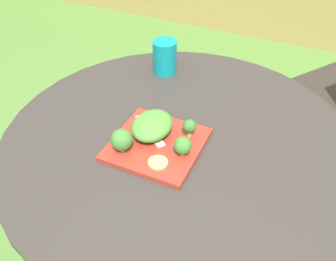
% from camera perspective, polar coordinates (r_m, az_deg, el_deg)
% --- Properties ---
extents(patio_table, '(1.02, 1.02, 0.73)m').
position_cam_1_polar(patio_table, '(1.23, 1.47, -8.85)').
color(patio_table, '#38332D').
rests_on(patio_table, ground_plane).
extents(salad_plate, '(0.24, 0.24, 0.01)m').
position_cam_1_polar(salad_plate, '(1.03, -1.73, -2.14)').
color(salad_plate, '#AD3323').
rests_on(salad_plate, patio_table).
extents(drinking_glass, '(0.08, 0.08, 0.12)m').
position_cam_1_polar(drinking_glass, '(1.34, -0.50, 10.99)').
color(drinking_glass, '#0F8C93').
rests_on(drinking_glass, patio_table).
extents(fork, '(0.14, 0.10, 0.00)m').
position_cam_1_polar(fork, '(1.05, -2.58, -0.51)').
color(fork, silver).
rests_on(fork, salad_plate).
extents(lettuce_mound, '(0.11, 0.14, 0.06)m').
position_cam_1_polar(lettuce_mound, '(1.04, -2.45, 0.78)').
color(lettuce_mound, '#519338').
rests_on(lettuce_mound, salad_plate).
extents(broccoli_floret_0, '(0.06, 0.06, 0.07)m').
position_cam_1_polar(broccoli_floret_0, '(0.99, -7.13, -1.45)').
color(broccoli_floret_0, '#99B770').
rests_on(broccoli_floret_0, salad_plate).
extents(broccoli_floret_1, '(0.05, 0.05, 0.05)m').
position_cam_1_polar(broccoli_floret_1, '(0.98, 2.27, -2.34)').
color(broccoli_floret_1, '#99B770').
rests_on(broccoli_floret_1, salad_plate).
extents(broccoli_floret_2, '(0.04, 0.04, 0.06)m').
position_cam_1_polar(broccoli_floret_2, '(1.03, 3.26, 0.54)').
color(broccoli_floret_2, '#99B770').
rests_on(broccoli_floret_2, salad_plate).
extents(cucumber_slice_0, '(0.05, 0.05, 0.01)m').
position_cam_1_polar(cucumber_slice_0, '(0.97, -1.63, -4.93)').
color(cucumber_slice_0, '#8EB766').
rests_on(cucumber_slice_0, salad_plate).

